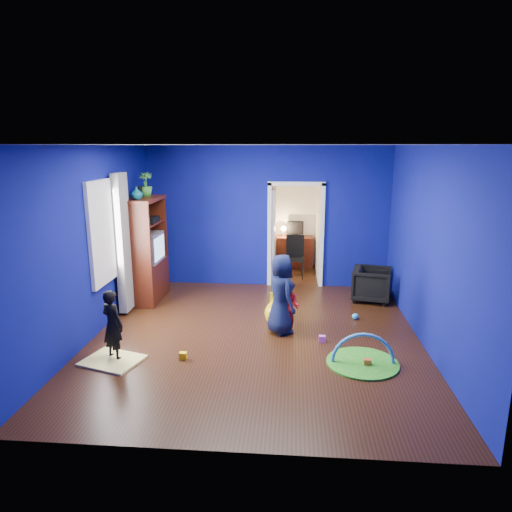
# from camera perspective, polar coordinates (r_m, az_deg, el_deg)

# --- Properties ---
(floor) EXTENTS (5.00, 5.50, 0.01)m
(floor) POSITION_cam_1_polar(r_m,az_deg,el_deg) (7.19, -0.01, -10.06)
(floor) COLOR black
(floor) RESTS_ON ground
(ceiling) EXTENTS (5.00, 5.50, 0.01)m
(ceiling) POSITION_cam_1_polar(r_m,az_deg,el_deg) (6.58, -0.01, 13.74)
(ceiling) COLOR white
(ceiling) RESTS_ON wall_back
(wall_back) EXTENTS (5.00, 0.02, 2.90)m
(wall_back) POSITION_cam_1_polar(r_m,az_deg,el_deg) (9.43, 1.35, 4.88)
(wall_back) COLOR navy
(wall_back) RESTS_ON floor
(wall_front) EXTENTS (5.00, 0.02, 2.90)m
(wall_front) POSITION_cam_1_polar(r_m,az_deg,el_deg) (4.11, -3.15, -6.91)
(wall_front) COLOR navy
(wall_front) RESTS_ON floor
(wall_left) EXTENTS (0.02, 5.50, 2.90)m
(wall_left) POSITION_cam_1_polar(r_m,az_deg,el_deg) (7.37, -19.78, 1.57)
(wall_left) COLOR navy
(wall_left) RESTS_ON floor
(wall_right) EXTENTS (0.02, 5.50, 2.90)m
(wall_right) POSITION_cam_1_polar(r_m,az_deg,el_deg) (7.00, 20.85, 0.87)
(wall_right) COLOR navy
(wall_right) RESTS_ON floor
(alcove) EXTENTS (1.00, 1.75, 2.50)m
(alcove) POSITION_cam_1_polar(r_m,az_deg,el_deg) (10.32, 4.97, 4.46)
(alcove) COLOR silver
(alcove) RESTS_ON floor
(armchair) EXTENTS (0.84, 0.82, 0.64)m
(armchair) POSITION_cam_1_polar(r_m,az_deg,el_deg) (8.95, 14.26, -3.46)
(armchair) COLOR black
(armchair) RESTS_ON floor
(child_black) EXTENTS (0.43, 0.39, 1.00)m
(child_black) POSITION_cam_1_polar(r_m,az_deg,el_deg) (6.61, -17.49, -8.21)
(child_black) COLOR black
(child_black) RESTS_ON floor
(child_navy) EXTENTS (0.65, 0.74, 1.27)m
(child_navy) POSITION_cam_1_polar(r_m,az_deg,el_deg) (7.14, 3.12, -4.78)
(child_navy) COLOR #0E1335
(child_navy) RESTS_ON floor
(toddler_red) EXTENTS (0.52, 0.48, 0.86)m
(toddler_red) POSITION_cam_1_polar(r_m,az_deg,el_deg) (7.19, 3.95, -6.39)
(toddler_red) COLOR red
(toddler_red) RESTS_ON floor
(vase) EXTENTS (0.25, 0.25, 0.22)m
(vase) POSITION_cam_1_polar(r_m,az_deg,el_deg) (8.38, -14.71, 7.61)
(vase) COLOR #0B5A5C
(vase) RESTS_ON tv_armoire
(potted_plant) EXTENTS (0.29, 0.29, 0.45)m
(potted_plant) POSITION_cam_1_polar(r_m,az_deg,el_deg) (8.86, -13.65, 8.71)
(potted_plant) COLOR #358731
(potted_plant) RESTS_ON tv_armoire
(tv_armoire) EXTENTS (0.58, 1.14, 1.96)m
(tv_armoire) POSITION_cam_1_polar(r_m,az_deg,el_deg) (8.83, -13.65, 0.77)
(tv_armoire) COLOR #3D100A
(tv_armoire) RESTS_ON floor
(crt_tv) EXTENTS (0.46, 0.70, 0.54)m
(crt_tv) POSITION_cam_1_polar(r_m,az_deg,el_deg) (8.81, -13.42, 1.02)
(crt_tv) COLOR silver
(crt_tv) RESTS_ON tv_armoire
(yellow_blanket) EXTENTS (0.89, 0.79, 0.03)m
(yellow_blanket) POSITION_cam_1_polar(r_m,az_deg,el_deg) (6.72, -17.51, -12.35)
(yellow_blanket) COLOR #F2E07A
(yellow_blanket) RESTS_ON floor
(hopper_ball) EXTENTS (0.43, 0.43, 0.43)m
(hopper_ball) POSITION_cam_1_polar(r_m,az_deg,el_deg) (7.52, 2.75, -7.18)
(hopper_ball) COLOR yellow
(hopper_ball) RESTS_ON floor
(kid_chair) EXTENTS (0.29, 0.29, 0.50)m
(kid_chair) POSITION_cam_1_polar(r_m,az_deg,el_deg) (7.45, 2.79, -7.13)
(kid_chair) COLOR yellow
(kid_chair) RESTS_ON floor
(play_mat) EXTENTS (0.97, 0.97, 0.03)m
(play_mat) POSITION_cam_1_polar(r_m,az_deg,el_deg) (6.53, 13.17, -12.88)
(play_mat) COLOR #449D23
(play_mat) RESTS_ON floor
(toy_arch) EXTENTS (0.87, 0.06, 0.87)m
(toy_arch) POSITION_cam_1_polar(r_m,az_deg,el_deg) (6.53, 13.17, -12.82)
(toy_arch) COLOR #3F8CD8
(toy_arch) RESTS_ON floor
(window_left) EXTENTS (0.03, 0.95, 1.55)m
(window_left) POSITION_cam_1_polar(r_m,az_deg,el_deg) (7.66, -18.68, 2.85)
(window_left) COLOR white
(window_left) RESTS_ON wall_left
(curtain) EXTENTS (0.14, 0.42, 2.40)m
(curtain) POSITION_cam_1_polar(r_m,az_deg,el_deg) (8.17, -16.29, 1.52)
(curtain) COLOR slate
(curtain) RESTS_ON floor
(doorway) EXTENTS (1.16, 0.10, 2.10)m
(doorway) POSITION_cam_1_polar(r_m,az_deg,el_deg) (9.49, 4.96, 2.43)
(doorway) COLOR white
(doorway) RESTS_ON floor
(study_desk) EXTENTS (0.88, 0.44, 0.75)m
(study_desk) POSITION_cam_1_polar(r_m,az_deg,el_deg) (11.11, 4.86, 0.53)
(study_desk) COLOR #3D140A
(study_desk) RESTS_ON floor
(desk_monitor) EXTENTS (0.40, 0.05, 0.32)m
(desk_monitor) POSITION_cam_1_polar(r_m,az_deg,el_deg) (11.11, 4.92, 3.56)
(desk_monitor) COLOR black
(desk_monitor) RESTS_ON study_desk
(desk_lamp) EXTENTS (0.14, 0.14, 0.14)m
(desk_lamp) POSITION_cam_1_polar(r_m,az_deg,el_deg) (11.06, 3.47, 3.43)
(desk_lamp) COLOR #FFD88C
(desk_lamp) RESTS_ON study_desk
(folding_chair) EXTENTS (0.40, 0.40, 0.92)m
(folding_chair) POSITION_cam_1_polar(r_m,az_deg,el_deg) (10.15, 4.88, -0.23)
(folding_chair) COLOR black
(folding_chair) RESTS_ON floor
(book_shelf) EXTENTS (0.88, 0.24, 0.04)m
(book_shelf) POSITION_cam_1_polar(r_m,az_deg,el_deg) (10.96, 5.04, 9.06)
(book_shelf) COLOR white
(book_shelf) RESTS_ON study_desk
(toy_0) EXTENTS (0.10, 0.08, 0.10)m
(toy_0) POSITION_cam_1_polar(r_m,az_deg,el_deg) (6.47, 13.74, -12.82)
(toy_0) COLOR orange
(toy_0) RESTS_ON floor
(toy_1) EXTENTS (0.11, 0.11, 0.11)m
(toy_1) POSITION_cam_1_polar(r_m,az_deg,el_deg) (8.03, 12.30, -7.36)
(toy_1) COLOR #2797E0
(toy_1) RESTS_ON floor
(toy_2) EXTENTS (0.10, 0.08, 0.10)m
(toy_2) POSITION_cam_1_polar(r_m,az_deg,el_deg) (6.56, -9.09, -12.21)
(toy_2) COLOR yellow
(toy_2) RESTS_ON floor
(toy_3) EXTENTS (0.11, 0.11, 0.11)m
(toy_3) POSITION_cam_1_polar(r_m,az_deg,el_deg) (7.95, 4.39, -7.28)
(toy_3) COLOR green
(toy_3) RESTS_ON floor
(toy_4) EXTENTS (0.10, 0.08, 0.10)m
(toy_4) POSITION_cam_1_polar(r_m,az_deg,el_deg) (7.06, 8.28, -10.21)
(toy_4) COLOR #CA4BBE
(toy_4) RESTS_ON floor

